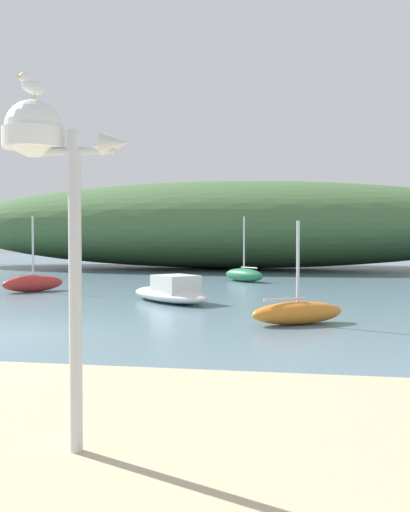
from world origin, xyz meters
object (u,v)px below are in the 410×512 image
Objects in this scene: motorboat_mid_channel at (171,292)px; sailboat_outer_mooring at (33,283)px; mast_structure at (45,158)px; seagull_on_radar at (32,85)px; sailboat_by_sandbar at (244,275)px; sailboat_centre_water at (298,312)px.

motorboat_mid_channel is 1.26× the size of sailboat_outer_mooring.
motorboat_mid_channel is 6.88m from sailboat_outer_mooring.
mast_structure is 0.68m from seagull_on_radar.
mast_structure reaches higher than sailboat_outer_mooring.
seagull_on_radar is 23.39m from sailboat_by_sandbar.
seagull_on_radar is at bearing -172.47° from mast_structure.
sailboat_outer_mooring is at bearing 116.66° from seagull_on_radar.
sailboat_centre_water is (2.24, 9.53, -2.63)m from mast_structure.
mast_structure is at bearing -103.21° from sailboat_centre_water.
mast_structure is 10.32× the size of seagull_on_radar.
seagull_on_radar is at bearing -88.98° from sailboat_by_sandbar.
mast_structure reaches higher than sailboat_by_sandbar.
sailboat_centre_water is at bearing -44.67° from motorboat_mid_channel.
motorboat_mid_channel is at bearing 98.42° from mast_structure.
sailboat_outer_mooring is 0.95× the size of sailboat_by_sandbar.
seagull_on_radar is 10.36m from sailboat_centre_water.
sailboat_outer_mooring is at bearing -139.49° from sailboat_by_sandbar.
mast_structure is 1.25× the size of sailboat_centre_water.
sailboat_centre_water reaches higher than motorboat_mid_channel.
seagull_on_radar is at bearing -103.82° from sailboat_centre_water.
sailboat_by_sandbar reaches higher than motorboat_mid_channel.
sailboat_outer_mooring is at bearing 116.99° from mast_structure.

